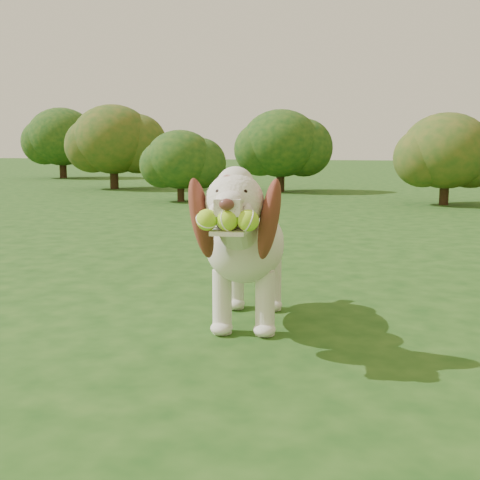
# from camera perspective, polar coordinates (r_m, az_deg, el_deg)

# --- Properties ---
(ground) EXTENTS (80.00, 80.00, 0.00)m
(ground) POSITION_cam_1_polar(r_m,az_deg,el_deg) (3.07, 9.30, -8.91)
(ground) COLOR #174112
(ground) RESTS_ON ground
(dog) EXTENTS (0.55, 1.30, 0.85)m
(dog) POSITION_cam_1_polar(r_m,az_deg,el_deg) (3.08, 0.65, -0.12)
(dog) COLOR white
(dog) RESTS_ON ground
(shrub_a) EXTENTS (1.17, 1.17, 1.21)m
(shrub_a) POSITION_cam_1_polar(r_m,az_deg,el_deg) (10.33, -5.68, 7.60)
(shrub_a) COLOR #382314
(shrub_a) RESTS_ON ground
(shrub_e) EXTENTS (1.79, 1.79, 1.85)m
(shrub_e) POSITION_cam_1_polar(r_m,az_deg,el_deg) (13.72, -11.95, 9.31)
(shrub_e) COLOR #382314
(shrub_e) RESTS_ON ground
(shrub_b) EXTENTS (1.63, 1.63, 1.69)m
(shrub_b) POSITION_cam_1_polar(r_m,az_deg,el_deg) (12.59, 3.89, 9.12)
(shrub_b) COLOR #382314
(shrub_b) RESTS_ON ground
(shrub_c) EXTENTS (1.42, 1.42, 1.47)m
(shrub_c) POSITION_cam_1_polar(r_m,az_deg,el_deg) (10.21, 18.97, 8.00)
(shrub_c) COLOR #382314
(shrub_c) RESTS_ON ground
(shrub_g) EXTENTS (2.00, 2.00, 2.08)m
(shrub_g) POSITION_cam_1_polar(r_m,az_deg,el_deg) (18.87, -16.55, 9.36)
(shrub_g) COLOR #382314
(shrub_g) RESTS_ON ground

